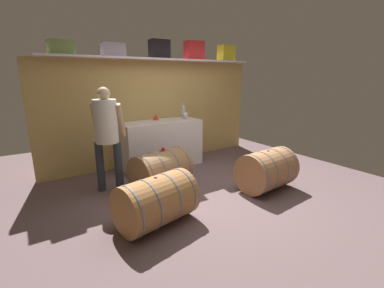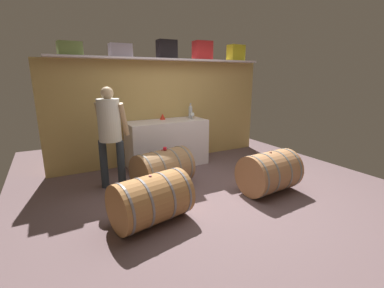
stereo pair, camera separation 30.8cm
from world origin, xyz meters
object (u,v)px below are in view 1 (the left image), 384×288
(wine_glass, at_px, (186,115))
(red_funnel, at_px, (156,117))
(toolcase_red, at_px, (194,51))
(winemaker_pouring, at_px, (107,129))
(toolcase_olive, at_px, (61,47))
(tasting_cup, at_px, (163,149))
(wine_bottle_clear, at_px, (184,112))
(wine_barrel_flank, at_px, (156,201))
(toolcase_grey, at_px, (113,50))
(toolcase_yellow, at_px, (226,53))
(toolcase_black, at_px, (159,49))
(work_cabinet, at_px, (161,144))
(wine_barrel_near, at_px, (161,170))
(wine_barrel_far, at_px, (267,170))

(wine_glass, xyz_separation_m, red_funnel, (-0.52, 0.25, -0.03))
(toolcase_red, height_order, winemaker_pouring, toolcase_red)
(toolcase_olive, relative_size, tasting_cup, 6.24)
(toolcase_olive, xyz_separation_m, wine_bottle_clear, (2.09, -0.16, -1.11))
(toolcase_red, distance_m, wine_barrel_flank, 3.43)
(toolcase_olive, xyz_separation_m, tasting_cup, (1.11, -1.17, -1.51))
(toolcase_grey, distance_m, toolcase_yellow, 2.49)
(toolcase_black, distance_m, red_funnel, 1.26)
(work_cabinet, height_order, winemaker_pouring, winemaker_pouring)
(wine_barrel_flank, bearing_deg, toolcase_grey, 70.76)
(toolcase_black, height_order, wine_bottle_clear, toolcase_black)
(toolcase_black, height_order, wine_glass, toolcase_black)
(toolcase_grey, relative_size, work_cabinet, 0.24)
(toolcase_yellow, bearing_deg, wine_barrel_near, -156.45)
(winemaker_pouring, bearing_deg, toolcase_grey, 98.17)
(toolcase_olive, relative_size, wine_glass, 2.64)
(wine_barrel_near, xyz_separation_m, winemaker_pouring, (-0.69, 0.34, 0.66))
(toolcase_black, xyz_separation_m, wine_barrel_near, (-0.62, -1.17, -1.90))
(wine_barrel_far, distance_m, winemaker_pouring, 2.48)
(wine_glass, bearing_deg, wine_bottle_clear, 77.07)
(wine_glass, bearing_deg, winemaker_pouring, -162.33)
(work_cabinet, height_order, tasting_cup, work_cabinet)
(toolcase_yellow, bearing_deg, wine_barrel_far, -117.11)
(wine_bottle_clear, bearing_deg, toolcase_olive, 175.57)
(toolcase_olive, relative_size, toolcase_yellow, 1.01)
(wine_glass, bearing_deg, toolcase_olive, 171.98)
(wine_glass, height_order, winemaker_pouring, winemaker_pouring)
(toolcase_yellow, xyz_separation_m, wine_glass, (-1.23, -0.29, -1.22))
(winemaker_pouring, bearing_deg, toolcase_black, 68.44)
(toolcase_olive, relative_size, wine_barrel_near, 0.37)
(red_funnel, xyz_separation_m, wine_barrel_flank, (-1.01, -2.06, -0.65))
(toolcase_black, bearing_deg, winemaker_pouring, -145.83)
(toolcase_grey, xyz_separation_m, toolcase_black, (0.87, 0.00, 0.06))
(toolcase_yellow, relative_size, winemaker_pouring, 0.23)
(tasting_cup, xyz_separation_m, winemaker_pouring, (-0.74, 0.34, 0.34))
(wine_glass, bearing_deg, wine_barrel_near, -138.90)
(toolcase_red, xyz_separation_m, tasting_cup, (-1.35, -1.17, -1.59))
(red_funnel, bearing_deg, toolcase_yellow, 1.23)
(wine_bottle_clear, bearing_deg, toolcase_yellow, 7.71)
(toolcase_black, distance_m, wine_glass, 1.31)
(tasting_cup, relative_size, winemaker_pouring, 0.04)
(wine_barrel_near, relative_size, tasting_cup, 16.99)
(toolcase_grey, xyz_separation_m, tasting_cup, (0.30, -1.17, -1.52))
(toolcase_grey, xyz_separation_m, wine_glass, (1.26, -0.29, -1.16))
(toolcase_grey, relative_size, wine_glass, 2.69)
(wine_barrel_far, relative_size, tasting_cup, 15.36)
(wine_glass, distance_m, red_funnel, 0.58)
(toolcase_grey, height_order, toolcase_yellow, toolcase_yellow)
(toolcase_olive, relative_size, toolcase_red, 1.01)
(wine_barrel_far, bearing_deg, toolcase_yellow, 62.16)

